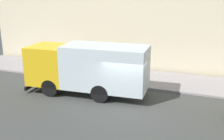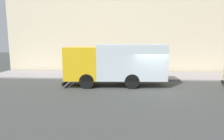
% 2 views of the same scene
% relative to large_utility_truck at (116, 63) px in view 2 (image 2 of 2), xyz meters
% --- Properties ---
extents(ground, '(80.00, 80.00, 0.00)m').
position_rel_large_utility_truck_xyz_m(ground, '(-0.93, -2.69, -1.78)').
color(ground, '#3B3D3B').
extents(sidewalk, '(4.01, 30.00, 0.12)m').
position_rel_large_utility_truck_xyz_m(sidewalk, '(4.07, -2.69, -1.72)').
color(sidewalk, gray).
rests_on(sidewalk, ground).
extents(building_facade, '(0.50, 30.00, 12.43)m').
position_rel_large_utility_truck_xyz_m(building_facade, '(6.58, -2.69, 4.44)').
color(building_facade, beige).
rests_on(building_facade, ground).
extents(large_utility_truck, '(2.84, 7.72, 3.16)m').
position_rel_large_utility_truck_xyz_m(large_utility_truck, '(0.00, 0.00, 0.00)').
color(large_utility_truck, gold).
rests_on(large_utility_truck, ground).
extents(pedestrian_walking, '(0.40, 0.40, 1.61)m').
position_rel_large_utility_truck_xyz_m(pedestrian_walking, '(5.11, 3.07, -0.81)').
color(pedestrian_walking, '#4D3A53').
rests_on(pedestrian_walking, sidewalk).
extents(pedestrian_standing, '(0.53, 0.53, 1.64)m').
position_rel_large_utility_truck_xyz_m(pedestrian_standing, '(2.78, 1.67, -0.80)').
color(pedestrian_standing, '#281E2A').
rests_on(pedestrian_standing, sidewalk).
extents(pedestrian_third, '(0.43, 0.43, 1.67)m').
position_rel_large_utility_truck_xyz_m(pedestrian_third, '(3.65, -0.53, -0.78)').
color(pedestrian_third, '#504D3E').
rests_on(pedestrian_third, sidewalk).
extents(traffic_cone_orange, '(0.41, 0.41, 0.59)m').
position_rel_large_utility_truck_xyz_m(traffic_cone_orange, '(2.53, 2.76, -1.36)').
color(traffic_cone_orange, orange).
rests_on(traffic_cone_orange, sidewalk).
extents(street_sign_post, '(0.44, 0.08, 2.25)m').
position_rel_large_utility_truck_xyz_m(street_sign_post, '(2.56, 0.92, -0.31)').
color(street_sign_post, '#4C5156').
rests_on(street_sign_post, sidewalk).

